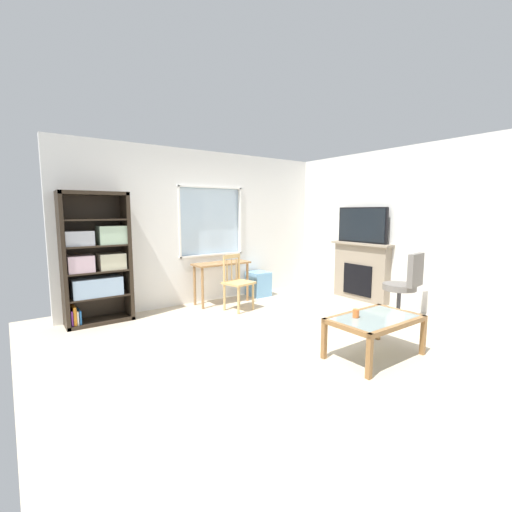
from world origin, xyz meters
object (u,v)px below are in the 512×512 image
(plastic_drawer_unit, at_px, (258,284))
(fireplace, at_px, (361,271))
(office_chair, at_px, (405,283))
(desk_under_window, at_px, (221,270))
(coffee_table, at_px, (375,323))
(wooden_chair, at_px, (237,282))
(sippy_cup, at_px, (356,313))
(bookshelf, at_px, (96,261))
(tv, at_px, (362,225))

(plastic_drawer_unit, bearing_deg, fireplace, -45.11)
(plastic_drawer_unit, relative_size, office_chair, 0.46)
(fireplace, bearing_deg, office_chair, -111.40)
(desk_under_window, distance_m, coffee_table, 2.98)
(office_chair, bearing_deg, fireplace, 68.60)
(coffee_table, bearing_deg, plastic_drawer_unit, 78.16)
(fireplace, relative_size, office_chair, 1.19)
(wooden_chair, bearing_deg, fireplace, -19.44)
(coffee_table, relative_size, sippy_cup, 11.40)
(desk_under_window, relative_size, plastic_drawer_unit, 2.17)
(plastic_drawer_unit, relative_size, coffee_table, 0.45)
(desk_under_window, xyz_separation_m, coffee_table, (0.20, -2.97, -0.20))
(bookshelf, bearing_deg, desk_under_window, -3.17)
(office_chair, distance_m, coffee_table, 1.63)
(tv, height_order, sippy_cup, tv)
(bookshelf, height_order, desk_under_window, bookshelf)
(plastic_drawer_unit, xyz_separation_m, sippy_cup, (-0.81, -2.90, 0.27))
(bookshelf, distance_m, desk_under_window, 2.01)
(desk_under_window, relative_size, sippy_cup, 11.06)
(fireplace, bearing_deg, desk_under_window, 149.35)
(bookshelf, xyz_separation_m, fireplace, (4.15, -1.39, -0.37))
(desk_under_window, height_order, coffee_table, desk_under_window)
(bookshelf, distance_m, office_chair, 4.50)
(bookshelf, height_order, coffee_table, bookshelf)
(office_chair, height_order, coffee_table, office_chair)
(desk_under_window, distance_m, plastic_drawer_unit, 0.91)
(plastic_drawer_unit, distance_m, coffee_table, 3.09)
(wooden_chair, relative_size, plastic_drawer_unit, 1.97)
(fireplace, xyz_separation_m, office_chair, (-0.44, -1.13, 0.03))
(office_chair, bearing_deg, tv, 69.40)
(bookshelf, distance_m, wooden_chair, 2.12)
(tv, relative_size, coffee_table, 0.98)
(wooden_chair, height_order, office_chair, office_chair)
(fireplace, distance_m, office_chair, 1.21)
(fireplace, height_order, office_chair, fireplace)
(bookshelf, height_order, office_chair, bookshelf)
(office_chair, bearing_deg, desk_under_window, 125.52)
(wooden_chair, bearing_deg, bookshelf, 162.47)
(coffee_table, bearing_deg, bookshelf, 125.46)
(desk_under_window, bearing_deg, office_chair, -54.48)
(wooden_chair, bearing_deg, plastic_drawer_unit, 33.71)
(bookshelf, xyz_separation_m, desk_under_window, (1.99, -0.11, -0.30))
(tv, bearing_deg, sippy_cup, -143.54)
(desk_under_window, distance_m, office_chair, 2.96)
(sippy_cup, bearing_deg, desk_under_window, 90.46)
(wooden_chair, relative_size, sippy_cup, 10.00)
(wooden_chair, relative_size, fireplace, 0.76)
(bookshelf, distance_m, coffee_table, 3.81)
(plastic_drawer_unit, relative_size, tv, 0.45)
(plastic_drawer_unit, bearing_deg, office_chair, -70.23)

